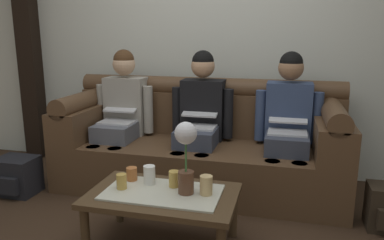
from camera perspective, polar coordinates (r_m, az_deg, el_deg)
back_wall_patterned at (r=3.79m, az=3.20°, el=14.19°), size 6.00×0.12×2.90m
timber_pillar at (r=4.51m, az=-23.50°, el=12.97°), size 0.20×0.20×2.90m
couch at (r=3.42m, az=1.25°, el=-4.05°), size 2.48×0.88×0.96m
person_left at (r=3.58m, az=-10.56°, el=1.33°), size 0.56×0.67×1.22m
person_middle at (r=3.34m, az=1.25°, el=0.71°), size 0.56×0.67×1.22m
person_right at (r=3.26m, az=14.26°, el=-0.01°), size 0.56×0.67×1.22m
coffee_table at (r=2.48m, az=-4.44°, el=-11.82°), size 0.95×0.59×0.39m
flower_vase at (r=2.33m, az=-0.93°, el=-4.65°), size 0.14×0.14×0.46m
cup_near_left at (r=2.64m, az=-9.06°, el=-8.01°), size 0.07×0.07×0.09m
cup_near_right at (r=2.39m, az=2.14°, el=-9.77°), size 0.08×0.08×0.12m
cup_far_center at (r=2.50m, az=-2.70°, el=-8.86°), size 0.07×0.07×0.11m
cup_far_left at (r=2.56m, az=-6.43°, el=-8.20°), size 0.08×0.08×0.12m
cup_far_right at (r=2.51m, az=-10.55°, el=-9.08°), size 0.07×0.07×0.10m
backpack_left at (r=3.64m, az=-24.88°, el=-7.68°), size 0.34×0.31×0.32m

